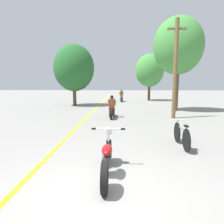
% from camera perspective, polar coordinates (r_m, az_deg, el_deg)
% --- Properties ---
extents(ground_plane, '(120.00, 120.00, 0.00)m').
position_cam_1_polar(ground_plane, '(4.10, -3.11, -22.39)').
color(ground_plane, gray).
extents(lane_stripe_center, '(0.14, 48.00, 0.01)m').
position_cam_1_polar(lane_stripe_center, '(16.54, -4.87, 0.87)').
color(lane_stripe_center, yellow).
rests_on(lane_stripe_center, ground).
extents(utility_pole, '(1.10, 0.24, 5.79)m').
position_cam_1_polar(utility_pole, '(12.55, 17.65, 11.85)').
color(utility_pole, brown).
rests_on(utility_pole, ground).
extents(roadside_tree_right_near, '(3.68, 3.31, 6.98)m').
position_cam_1_polar(roadside_tree_right_near, '(16.33, 18.41, 17.46)').
color(roadside_tree_right_near, '#513A23').
rests_on(roadside_tree_right_near, ground).
extents(roadside_tree_right_far, '(3.45, 3.10, 5.66)m').
position_cam_1_polar(roadside_tree_right_far, '(25.22, 10.68, 11.56)').
color(roadside_tree_right_far, '#513A23').
rests_on(roadside_tree_right_far, ground).
extents(roadside_tree_left, '(3.78, 3.40, 5.71)m').
position_cam_1_polar(roadside_tree_left, '(19.40, -10.84, 12.24)').
color(roadside_tree_left, '#513A23').
rests_on(roadside_tree_left, ground).
extents(motorcycle_foreground, '(0.84, 2.08, 1.00)m').
position_cam_1_polar(motorcycle_foreground, '(4.64, -1.40, -12.91)').
color(motorcycle_foreground, black).
rests_on(motorcycle_foreground, ground).
extents(motorcycle_rider_lead, '(0.50, 2.09, 1.38)m').
position_cam_1_polar(motorcycle_rider_lead, '(12.31, -0.05, 0.81)').
color(motorcycle_rider_lead, black).
rests_on(motorcycle_rider_lead, ground).
extents(motorcycle_rider_far, '(0.50, 2.04, 1.36)m').
position_cam_1_polar(motorcycle_rider_far, '(23.41, 2.71, 4.26)').
color(motorcycle_rider_far, black).
rests_on(motorcycle_rider_far, ground).
extents(bicycle_parked, '(0.44, 1.72, 0.84)m').
position_cam_1_polar(bicycle_parked, '(7.05, 19.23, -6.28)').
color(bicycle_parked, black).
rests_on(bicycle_parked, ground).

